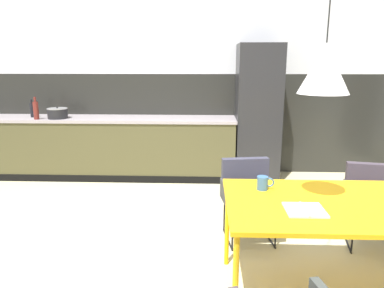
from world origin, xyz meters
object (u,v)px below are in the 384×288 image
at_px(open_book, 305,210).
at_px(armchair_head_of_table, 373,195).
at_px(mug_tall_blue, 263,183).
at_px(refrigerator_column, 257,113).
at_px(cooking_pot, 58,113).
at_px(bottle_vinegar_dark, 36,110).
at_px(bottle_oil_tall, 32,110).
at_px(dining_table, 371,208).
at_px(pendant_lamp_over_table_near, 325,68).
at_px(armchair_by_stool, 248,189).

bearing_deg(open_book, armchair_head_of_table, 47.89).
bearing_deg(mug_tall_blue, refrigerator_column, 83.13).
bearing_deg(armchair_head_of_table, open_book, 58.55).
xyz_separation_m(cooking_pot, bottle_vinegar_dark, (-0.26, -0.10, 0.06)).
bearing_deg(bottle_oil_tall, cooking_pot, -13.00).
xyz_separation_m(dining_table, pendant_lamp_over_table_near, (-0.39, -0.02, 0.92)).
distance_m(refrigerator_column, pendant_lamp_over_table_near, 2.85).
xyz_separation_m(refrigerator_column, cooking_pot, (-2.84, -0.11, 0.00)).
bearing_deg(cooking_pot, armchair_by_stool, -34.16).
relative_size(armchair_by_stool, bottle_vinegar_dark, 2.40).
distance_m(refrigerator_column, dining_table, 2.79).
xyz_separation_m(armchair_by_stool, cooking_pot, (-2.51, 1.70, 0.48)).
bearing_deg(armchair_by_stool, open_book, 93.39).
relative_size(bottle_vinegar_dark, pendant_lamp_over_table_near, 0.21).
xyz_separation_m(dining_table, cooking_pot, (-3.22, 2.64, 0.25)).
bearing_deg(pendant_lamp_over_table_near, cooking_pot, 136.78).
bearing_deg(refrigerator_column, mug_tall_blue, -96.87).
bearing_deg(dining_table, open_book, -162.45).
relative_size(armchair_head_of_table, bottle_vinegar_dark, 2.34).
relative_size(dining_table, bottle_oil_tall, 7.52).
bearing_deg(refrigerator_column, cooking_pot, -177.75).
bearing_deg(cooking_pot, armchair_head_of_table, -25.93).
relative_size(armchair_by_stool, bottle_oil_tall, 2.91).
distance_m(armchair_by_stool, mug_tall_blue, 0.78).
height_order(cooking_pot, bottle_oil_tall, bottle_oil_tall).
bearing_deg(refrigerator_column, open_book, -91.93).
height_order(bottle_oil_tall, bottle_vinegar_dark, bottle_vinegar_dark).
height_order(refrigerator_column, dining_table, refrigerator_column).
bearing_deg(armchair_head_of_table, armchair_by_stool, 6.98).
relative_size(dining_table, open_book, 7.95).
bearing_deg(mug_tall_blue, cooking_pot, 136.36).
xyz_separation_m(armchair_by_stool, bottle_vinegar_dark, (-2.77, 1.60, 0.53)).
xyz_separation_m(open_book, bottle_oil_tall, (-3.15, 2.89, 0.24)).
bearing_deg(dining_table, refrigerator_column, 97.98).
height_order(dining_table, cooking_pot, cooking_pot).
relative_size(open_book, pendant_lamp_over_table_near, 0.17).
distance_m(refrigerator_column, cooking_pot, 2.84).
xyz_separation_m(cooking_pot, bottle_oil_tall, (-0.41, 0.09, 0.04)).
height_order(mug_tall_blue, cooking_pot, cooking_pot).
relative_size(armchair_head_of_table, bottle_oil_tall, 2.83).
bearing_deg(bottle_vinegar_dark, armchair_by_stool, -30.04).
bearing_deg(armchair_head_of_table, bottle_oil_tall, -14.06).
relative_size(refrigerator_column, bottle_vinegar_dark, 6.09).
xyz_separation_m(armchair_by_stool, pendant_lamp_over_table_near, (0.32, -0.96, 1.14)).
bearing_deg(mug_tall_blue, bottle_vinegar_dark, 140.35).
relative_size(dining_table, pendant_lamp_over_table_near, 1.33).
height_order(armchair_by_stool, cooking_pot, cooking_pot).
bearing_deg(cooking_pot, bottle_oil_tall, 167.00).
relative_size(armchair_by_stool, cooking_pot, 2.68).
xyz_separation_m(dining_table, mug_tall_blue, (-0.69, 0.22, 0.09)).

